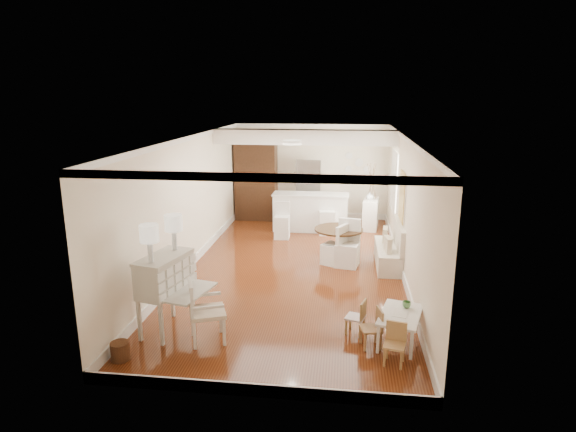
% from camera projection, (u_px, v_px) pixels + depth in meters
% --- Properties ---
extents(room, '(9.00, 9.04, 2.82)m').
position_uv_depth(room, '(298.00, 175.00, 10.10)').
color(room, brown).
rests_on(room, ground).
extents(secretary_bureau, '(1.18, 1.19, 1.25)m').
position_uv_depth(secretary_bureau, '(166.00, 293.00, 7.50)').
color(secretary_bureau, beige).
rests_on(secretary_bureau, ground).
extents(gustavian_armchair, '(0.72, 0.72, 0.97)m').
position_uv_depth(gustavian_armchair, '(207.00, 311.00, 7.21)').
color(gustavian_armchair, silver).
rests_on(gustavian_armchair, ground).
extents(wicker_basket, '(0.33, 0.33, 0.26)m').
position_uv_depth(wicker_basket, '(120.00, 351.00, 6.76)').
color(wicker_basket, '#4F2D18').
rests_on(wicker_basket, ground).
extents(kids_table, '(0.79, 1.06, 0.47)m').
position_uv_depth(kids_table, '(399.00, 328.00, 7.21)').
color(kids_table, silver).
rests_on(kids_table, ground).
extents(kids_chair_a, '(0.36, 0.36, 0.61)m').
position_uv_depth(kids_chair_a, '(371.00, 328.00, 7.06)').
color(kids_chair_a, '#986F45').
rests_on(kids_chair_a, ground).
extents(kids_chair_b, '(0.35, 0.35, 0.58)m').
position_uv_depth(kids_chair_b, '(355.00, 317.00, 7.46)').
color(kids_chair_b, olive).
rests_on(kids_chair_b, ground).
extents(kids_chair_c, '(0.35, 0.35, 0.59)m').
position_uv_depth(kids_chair_c, '(395.00, 344.00, 6.61)').
color(kids_chair_c, tan).
rests_on(kids_chair_c, ground).
extents(banquette, '(0.52, 1.60, 0.98)m').
position_uv_depth(banquette, '(388.00, 244.00, 10.40)').
color(banquette, silver).
rests_on(banquette, ground).
extents(dining_table, '(1.31, 1.31, 0.74)m').
position_uv_depth(dining_table, '(338.00, 244.00, 10.78)').
color(dining_table, '#452B16').
rests_on(dining_table, ground).
extents(slip_chair_near, '(0.56, 0.58, 1.01)m').
position_uv_depth(slip_chair_near, '(347.00, 243.00, 10.39)').
color(slip_chair_near, white).
rests_on(slip_chair_near, ground).
extents(slip_chair_far, '(0.60, 0.59, 0.91)m').
position_uv_depth(slip_chair_far, '(334.00, 244.00, 10.51)').
color(slip_chair_far, white).
rests_on(slip_chair_far, ground).
extents(breakfast_counter, '(2.05, 0.65, 1.03)m').
position_uv_depth(breakfast_counter, '(311.00, 212.00, 13.12)').
color(breakfast_counter, white).
rests_on(breakfast_counter, ground).
extents(bar_stool_left, '(0.38, 0.38, 0.94)m').
position_uv_depth(bar_stool_left, '(282.00, 221.00, 12.40)').
color(bar_stool_left, white).
rests_on(bar_stool_left, ground).
extents(bar_stool_right, '(0.45, 0.45, 1.03)m').
position_uv_depth(bar_stool_right, '(327.00, 215.00, 12.76)').
color(bar_stool_right, white).
rests_on(bar_stool_right, ground).
extents(pantry_cabinet, '(1.20, 0.60, 2.30)m').
position_uv_depth(pantry_cabinet, '(256.00, 181.00, 14.20)').
color(pantry_cabinet, '#381E11').
rests_on(pantry_cabinet, ground).
extents(fridge, '(0.75, 0.65, 1.80)m').
position_uv_depth(fridge, '(320.00, 191.00, 14.01)').
color(fridge, silver).
rests_on(fridge, ground).
extents(sideboard, '(0.48, 0.91, 0.83)m').
position_uv_depth(sideboard, '(371.00, 214.00, 13.33)').
color(sideboard, white).
rests_on(sideboard, ground).
extents(pencil_cup, '(0.14, 0.14, 0.10)m').
position_uv_depth(pencil_cup, '(407.00, 305.00, 7.33)').
color(pencil_cup, '#599557').
rests_on(pencil_cup, kids_table).
extents(branch_vase, '(0.25, 0.25, 0.21)m').
position_uv_depth(branch_vase, '(370.00, 196.00, 13.18)').
color(branch_vase, white).
rests_on(branch_vase, sideboard).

